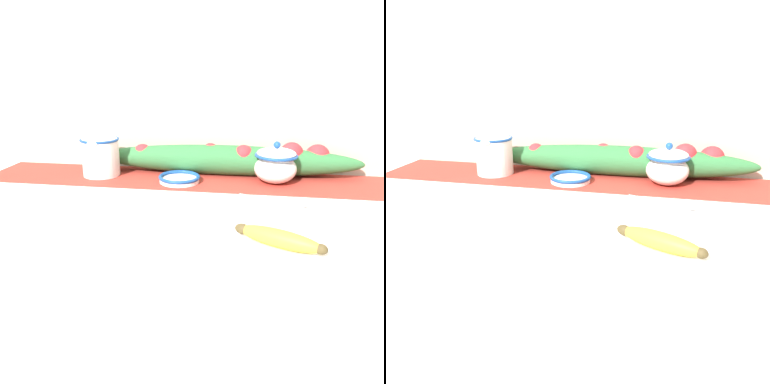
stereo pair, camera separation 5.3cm
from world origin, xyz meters
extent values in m
cube|color=silver|center=(0.00, 0.00, 0.44)|extent=(1.58, 0.70, 0.89)
cube|color=#B7AD99|center=(0.00, 0.37, 1.20)|extent=(2.38, 0.04, 2.40)
cube|color=#B23328|center=(0.00, 0.23, 0.89)|extent=(1.45, 0.22, 0.00)
cylinder|color=white|center=(-0.38, 0.23, 0.95)|extent=(0.11, 0.11, 0.11)
torus|color=#194793|center=(-0.38, 0.23, 1.00)|extent=(0.12, 0.12, 0.01)
torus|color=white|center=(-0.38, 0.30, 0.96)|extent=(0.06, 0.01, 0.06)
ellipsoid|color=white|center=(-0.38, 0.18, 1.00)|extent=(0.03, 0.02, 0.02)
ellipsoid|color=white|center=(0.14, 0.23, 0.93)|extent=(0.12, 0.12, 0.08)
torus|color=#194793|center=(0.14, 0.23, 0.97)|extent=(0.12, 0.12, 0.01)
ellipsoid|color=white|center=(0.14, 0.23, 0.98)|extent=(0.11, 0.11, 0.03)
sphere|color=#194793|center=(0.14, 0.23, 1.00)|extent=(0.02, 0.02, 0.02)
cylinder|color=white|center=(-0.13, 0.19, 0.89)|extent=(0.12, 0.12, 0.01)
torus|color=#194793|center=(-0.13, 0.19, 0.90)|extent=(0.12, 0.12, 0.01)
ellipsoid|color=yellow|center=(0.13, -0.18, 0.90)|extent=(0.17, 0.10, 0.04)
ellipsoid|color=brown|center=(0.06, -0.15, 0.90)|extent=(0.04, 0.03, 0.02)
ellipsoid|color=brown|center=(0.20, -0.21, 0.90)|extent=(0.03, 0.03, 0.02)
cube|color=silver|center=(0.12, 0.08, 0.89)|extent=(0.14, 0.07, 0.00)
ellipsoid|color=silver|center=(0.20, 0.05, 0.89)|extent=(0.04, 0.03, 0.01)
ellipsoid|color=#2D6B38|center=(0.00, 0.29, 0.93)|extent=(0.82, 0.10, 0.09)
sphere|color=red|center=(-0.27, 0.29, 0.95)|extent=(0.06, 0.06, 0.06)
sphere|color=red|center=(-0.18, 0.31, 0.95)|extent=(0.05, 0.05, 0.05)
sphere|color=red|center=(-0.05, 0.30, 0.96)|extent=(0.05, 0.05, 0.05)
sphere|color=red|center=(0.05, 0.28, 0.96)|extent=(0.06, 0.06, 0.06)
sphere|color=red|center=(0.19, 0.29, 0.96)|extent=(0.07, 0.07, 0.07)
sphere|color=red|center=(0.27, 0.31, 0.95)|extent=(0.07, 0.07, 0.07)
camera|label=1|loc=(0.06, -0.84, 1.22)|focal=35.00mm
camera|label=2|loc=(0.12, -0.83, 1.22)|focal=35.00mm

